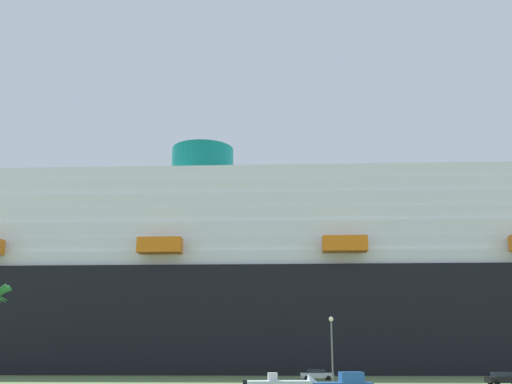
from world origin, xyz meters
The scene contains 5 objects.
ground_plane centered at (0.00, 30.00, 0.00)m, with size 600.00×600.00×0.00m, color #567042.
cruise_ship centered at (20.85, 58.10, 16.29)m, with size 232.56×43.38×57.68m.
street_lamp centered at (16.89, 5.11, 5.28)m, with size 0.56×0.56×8.13m.
parked_car_black_coupe centered at (37.92, 7.77, 0.83)m, with size 4.74×2.51×1.58m.
parked_car_silver_sedan centered at (15.62, 21.40, 0.84)m, with size 4.84×2.35×1.58m.
Camera 1 is at (11.75, -71.67, 3.88)m, focal length 43.03 mm.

